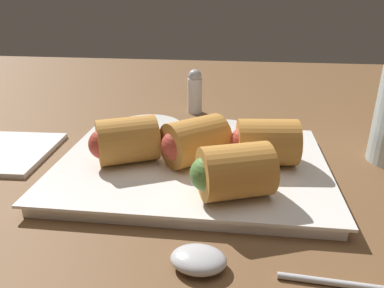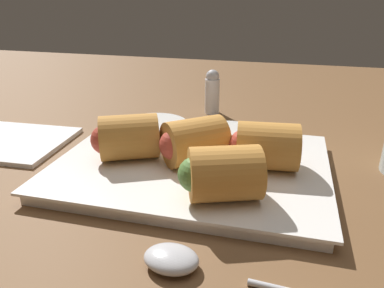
{
  "view_description": "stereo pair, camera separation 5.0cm",
  "coord_description": "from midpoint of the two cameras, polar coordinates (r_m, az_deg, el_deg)",
  "views": [
    {
      "loc": [
        2.22,
        -36.9,
        21.77
      ],
      "look_at": [
        -2.37,
        0.98,
        5.53
      ],
      "focal_mm": 35.0,
      "sensor_mm": 36.0,
      "label": 1
    },
    {
      "loc": [
        7.14,
        -35.97,
        21.77
      ],
      "look_at": [
        -2.37,
        0.98,
        5.53
      ],
      "focal_mm": 35.0,
      "sensor_mm": 36.0,
      "label": 2
    }
  ],
  "objects": [
    {
      "name": "dipping_bowl_far",
      "position": [
        0.47,
        -9.72,
        1.64
      ],
      "size": [
        8.38,
        8.38,
        2.26
      ],
      "color": "silver",
      "rests_on": "serving_plate"
    },
    {
      "name": "roll_back_right",
      "position": [
        0.34,
        1.81,
        -4.36
      ],
      "size": [
        7.84,
        6.98,
        5.08
      ],
      "color": "#C68438",
      "rests_on": "serving_plate"
    },
    {
      "name": "roll_back_left",
      "position": [
        0.41,
        -3.51,
        0.24
      ],
      "size": [
        8.19,
        8.01,
        5.08
      ],
      "color": "#C68438",
      "rests_on": "serving_plate"
    },
    {
      "name": "roll_front_left",
      "position": [
        0.42,
        -13.93,
        0.24
      ],
      "size": [
        7.97,
        7.32,
        5.08
      ],
      "color": "#C68438",
      "rests_on": "serving_plate"
    },
    {
      "name": "table_surface",
      "position": [
        0.42,
        -0.35,
        -6.43
      ],
      "size": [
        180.0,
        140.0,
        2.0
      ],
      "color": "brown",
      "rests_on": "ground"
    },
    {
      "name": "serving_plate",
      "position": [
        0.43,
        -3.37,
        -3.52
      ],
      "size": [
        29.97,
        22.63,
        1.5
      ],
      "color": "white",
      "rests_on": "table_surface"
    },
    {
      "name": "spoon",
      "position": [
        0.29,
        -0.41,
        -17.9
      ],
      "size": [
        19.79,
        3.62,
        1.49
      ],
      "color": "silver",
      "rests_on": "table_surface"
    },
    {
      "name": "dipping_bowl_near",
      "position": [
        0.45,
        1.67,
        0.73
      ],
      "size": [
        8.38,
        8.38,
        2.26
      ],
      "color": "silver",
      "rests_on": "serving_plate"
    },
    {
      "name": "salt_shaker",
      "position": [
        0.62,
        -1.9,
        8.01
      ],
      "size": [
        2.42,
        2.42,
        7.26
      ],
      "color": "silver",
      "rests_on": "table_surface"
    },
    {
      "name": "roll_front_right",
      "position": [
        0.41,
        7.36,
        0.18
      ],
      "size": [
        7.54,
        5.7,
        5.08
      ],
      "color": "#C68438",
      "rests_on": "serving_plate"
    }
  ]
}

